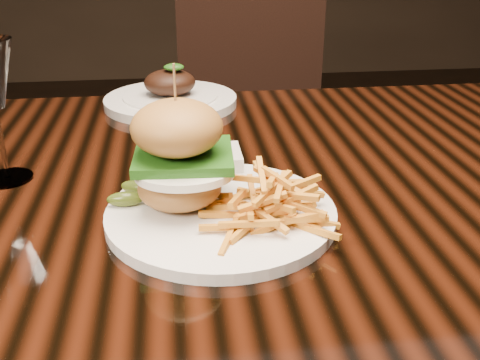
{
  "coord_description": "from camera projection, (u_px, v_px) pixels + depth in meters",
  "views": [
    {
      "loc": [
        -0.07,
        -0.76,
        1.1
      ],
      "look_at": [
        0.01,
        -0.14,
        0.81
      ],
      "focal_mm": 42.0,
      "sensor_mm": 36.0,
      "label": 1
    }
  ],
  "objects": [
    {
      "name": "ramekin",
      "position": [
        215.0,
        162.0,
        0.84
      ],
      "size": [
        0.09,
        0.09,
        0.04
      ],
      "primitive_type": "cube",
      "rotation": [
        0.0,
        0.0,
        0.16
      ],
      "color": "white",
      "rests_on": "dining_table"
    },
    {
      "name": "dining_table",
      "position": [
        225.0,
        221.0,
        0.87
      ],
      "size": [
        1.6,
        0.9,
        0.75
      ],
      "color": "black",
      "rests_on": "ground"
    },
    {
      "name": "far_dish",
      "position": [
        171.0,
        97.0,
        1.15
      ],
      "size": [
        0.27,
        0.27,
        0.09
      ],
      "rotation": [
        0.0,
        0.0,
        -0.12
      ],
      "color": "white",
      "rests_on": "dining_table"
    },
    {
      "name": "burger_plate",
      "position": [
        214.0,
        183.0,
        0.7
      ],
      "size": [
        0.29,
        0.29,
        0.2
      ],
      "rotation": [
        0.0,
        0.0,
        -0.26
      ],
      "color": "white",
      "rests_on": "dining_table"
    },
    {
      "name": "chair_far",
      "position": [
        254.0,
        117.0,
        1.75
      ],
      "size": [
        0.47,
        0.48,
        0.95
      ],
      "rotation": [
        0.0,
        0.0,
        -0.03
      ],
      "color": "black",
      "rests_on": "ground"
    }
  ]
}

